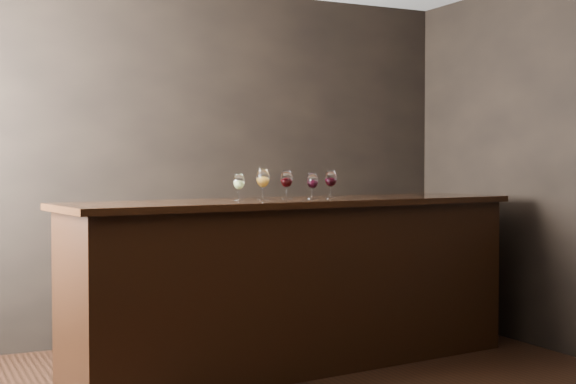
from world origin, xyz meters
name	(u,v)px	position (x,y,z in m)	size (l,w,h in m)	color
room_shell	(238,86)	(-0.23, 0.11, 1.81)	(5.02, 4.52, 2.81)	black
bar_counter	(298,286)	(0.57, 1.01, 0.56)	(3.17, 0.69, 1.11)	black
bar_top	(298,202)	(0.57, 1.01, 1.13)	(3.28, 0.76, 0.04)	black
back_bar_shelf	(228,280)	(0.46, 2.03, 0.47)	(2.64, 0.40, 0.95)	black
glass_white	(239,182)	(0.14, 1.02, 1.27)	(0.08, 0.08, 0.18)	white
glass_amber	(263,179)	(0.31, 1.02, 1.29)	(0.09, 0.09, 0.21)	white
glass_red_a	(287,180)	(0.50, 1.04, 1.29)	(0.08, 0.08, 0.20)	white
glass_red_b	(313,181)	(0.68, 1.00, 1.27)	(0.08, 0.08, 0.18)	white
glass_red_c	(331,179)	(0.85, 1.05, 1.29)	(0.08, 0.08, 0.20)	white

